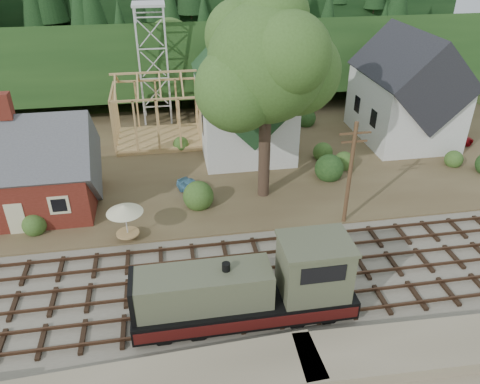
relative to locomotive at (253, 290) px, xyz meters
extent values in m
plane|color=#384C1E|center=(1.37, 3.00, -2.11)|extent=(140.00, 140.00, 0.00)
cube|color=#726B5B|center=(1.37, 3.00, -2.03)|extent=(64.00, 11.00, 0.16)
cube|color=brown|center=(1.37, 21.00, -1.96)|extent=(64.00, 26.00, 0.30)
cube|color=#1E3F19|center=(1.37, 45.00, -2.11)|extent=(70.00, 28.96, 12.74)
cube|color=black|center=(1.37, 61.00, -2.11)|extent=(80.00, 20.00, 12.00)
cube|color=#591E14|center=(-14.63, 14.00, 0.09)|extent=(10.00, 7.00, 3.80)
cube|color=#4C4C51|center=(-14.63, 14.00, 1.99)|extent=(10.80, 7.41, 7.41)
cube|color=#591E14|center=(-14.63, 14.00, 6.29)|extent=(0.90, 0.90, 1.80)
cube|color=beige|center=(-14.63, 10.48, -0.61)|extent=(1.20, 0.06, 2.40)
cube|color=silver|center=(3.37, 23.00, 1.39)|extent=(8.00, 12.00, 6.40)
cube|color=#1B3D1C|center=(3.37, 23.00, 4.59)|extent=(8.40, 12.96, 8.40)
cube|color=silver|center=(3.37, 17.00, 6.59)|extent=(2.40, 2.40, 4.00)
cone|color=#1B3D1C|center=(3.37, 17.00, 9.89)|extent=(5.37, 5.37, 2.60)
cube|color=silver|center=(19.37, 22.00, 1.39)|extent=(8.00, 10.00, 6.40)
cube|color=black|center=(19.37, 22.00, 4.59)|extent=(8.40, 10.80, 8.40)
cube|color=tan|center=(-4.63, 25.00, -1.56)|extent=(8.00, 6.00, 0.50)
cube|color=tan|center=(-4.63, 25.00, 5.09)|extent=(8.00, 0.18, 0.18)
cube|color=silver|center=(-6.03, 29.60, 4.19)|extent=(0.18, 0.18, 12.00)
cube|color=silver|center=(-3.23, 29.60, 4.19)|extent=(0.18, 0.18, 12.00)
cube|color=silver|center=(-6.03, 32.40, 4.19)|extent=(0.18, 0.18, 12.00)
cube|color=silver|center=(-3.23, 32.40, 4.19)|extent=(0.18, 0.18, 12.00)
cube|color=silver|center=(-4.63, 31.00, 10.19)|extent=(3.20, 3.20, 0.25)
cylinder|color=#38281E|center=(3.37, 13.00, 2.19)|extent=(0.90, 0.90, 8.00)
sphere|color=#3A5921|center=(3.37, 13.00, 8.69)|extent=(8.40, 8.40, 8.40)
sphere|color=#3A5921|center=(5.87, 14.00, 7.69)|extent=(6.40, 6.40, 6.40)
sphere|color=#3A5921|center=(1.17, 12.20, 7.19)|extent=(6.00, 6.00, 6.00)
cylinder|color=#4C331E|center=(8.37, 8.20, 1.89)|extent=(0.28, 0.28, 8.00)
cube|color=#4C331E|center=(8.37, 8.20, 5.09)|extent=(2.20, 0.12, 0.12)
cube|color=#4C331E|center=(8.37, 8.20, 4.49)|extent=(1.80, 0.12, 0.12)
cube|color=black|center=(-0.46, 0.00, -1.78)|extent=(11.88, 2.47, 0.35)
cube|color=black|center=(-0.46, 0.00, -1.05)|extent=(11.88, 2.87, 1.09)
cube|color=#4F543D|center=(-2.64, 0.00, 0.53)|extent=(7.13, 2.28, 2.08)
cube|color=#4F543D|center=(3.30, 0.00, 1.07)|extent=(3.56, 2.77, 3.17)
cube|color=#4F543D|center=(3.30, 0.00, 2.71)|extent=(3.76, 2.97, 0.20)
cube|color=black|center=(3.30, -1.40, 1.77)|extent=(2.38, 0.06, 0.99)
cube|color=#46100F|center=(-0.46, -1.45, -1.05)|extent=(11.88, 0.04, 0.69)
cube|color=#46100F|center=(-0.46, 1.46, -1.05)|extent=(11.88, 0.04, 0.69)
cylinder|color=black|center=(-1.45, 0.00, 1.67)|extent=(0.44, 0.44, 0.69)
imported|color=#599BBF|center=(-2.19, 13.91, -1.24)|extent=(2.76, 3.54, 1.13)
imported|color=#B10E14|center=(23.53, 19.25, -1.20)|extent=(4.67, 2.88, 1.21)
cylinder|color=silver|center=(-7.08, 8.50, -0.58)|extent=(0.11, 0.11, 2.46)
cylinder|color=tan|center=(-7.08, 8.50, -1.31)|extent=(1.56, 1.56, 0.09)
cone|color=beige|center=(-7.08, 8.50, 0.65)|extent=(2.46, 2.46, 0.56)
camera|label=1|loc=(-3.88, -18.69, 17.11)|focal=35.00mm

